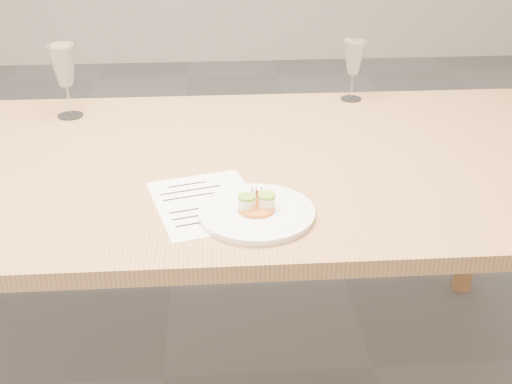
{
  "coord_description": "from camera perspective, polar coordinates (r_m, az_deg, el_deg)",
  "views": [
    {
      "loc": [
        0.18,
        -1.53,
        1.45
      ],
      "look_at": [
        0.27,
        -0.29,
        0.8
      ],
      "focal_mm": 45.0,
      "sensor_mm": 36.0,
      "label": 1
    }
  ],
  "objects": [
    {
      "name": "ground",
      "position": [
        2.11,
        -8.24,
        -16.02
      ],
      "size": [
        7.0,
        7.0,
        0.0
      ],
      "primitive_type": "plane",
      "color": "slate",
      "rests_on": "ground"
    },
    {
      "name": "dining_table",
      "position": [
        1.72,
        -9.75,
        0.72
      ],
      "size": [
        2.4,
        1.0,
        0.75
      ],
      "color": "#AE7C4B",
      "rests_on": "ground"
    },
    {
      "name": "dinner_plate",
      "position": [
        1.4,
        0.07,
        -1.78
      ],
      "size": [
        0.26,
        0.26,
        0.07
      ],
      "rotation": [
        0.0,
        0.0,
        0.25
      ],
      "color": "white",
      "rests_on": "dining_table"
    },
    {
      "name": "recipe_sheet",
      "position": [
        1.46,
        -4.39,
        -0.97
      ],
      "size": [
        0.29,
        0.34,
        0.0
      ],
      "rotation": [
        0.0,
        0.0,
        0.26
      ],
      "color": "white",
      "rests_on": "dining_table"
    },
    {
      "name": "wine_glass_1",
      "position": [
        1.99,
        -16.73,
        10.59
      ],
      "size": [
        0.09,
        0.09,
        0.22
      ],
      "color": "white",
      "rests_on": "dining_table"
    },
    {
      "name": "wine_glass_2",
      "position": [
        2.09,
        8.69,
        11.62
      ],
      "size": [
        0.08,
        0.08,
        0.19
      ],
      "color": "white",
      "rests_on": "dining_table"
    }
  ]
}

